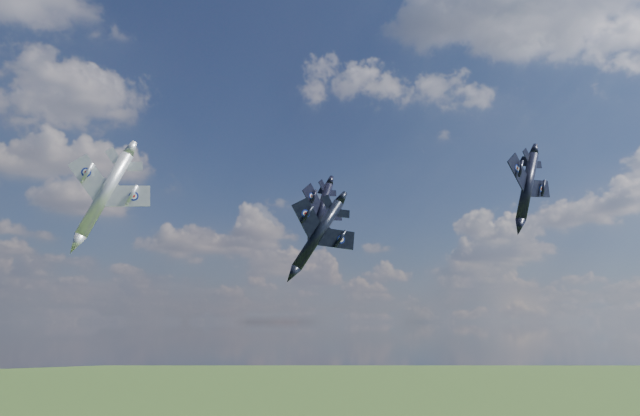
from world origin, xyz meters
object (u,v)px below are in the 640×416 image
jet_right_navy (527,187)px  jet_high_navy (320,211)px  jet_lead_navy (318,234)px  jet_left_silver (105,194)px

jet_right_navy → jet_high_navy: jet_high_navy is taller
jet_lead_navy → jet_right_navy: jet_right_navy is taller
jet_high_navy → jet_lead_navy: bearing=-135.2°
jet_right_navy → jet_left_silver: jet_right_navy is taller
jet_high_navy → jet_left_silver: (-42.72, -20.76, -4.96)m
jet_right_navy → jet_left_silver: size_ratio=0.86×
jet_right_navy → jet_high_navy: (-3.46, 44.68, 3.33)m
jet_lead_navy → jet_high_navy: size_ratio=0.97×
jet_high_navy → jet_left_silver: bearing=-167.6°
jet_lead_navy → jet_left_silver: 29.03m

